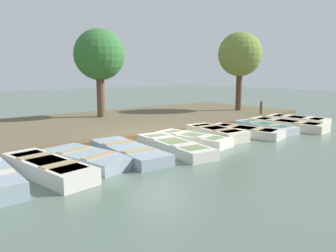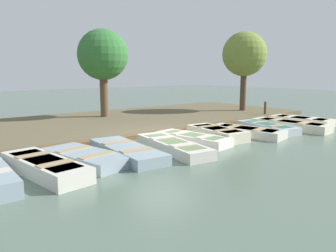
% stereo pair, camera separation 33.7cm
% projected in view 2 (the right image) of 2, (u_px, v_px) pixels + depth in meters
% --- Properties ---
extents(ground_plane, '(80.00, 80.00, 0.00)m').
position_uv_depth(ground_plane, '(161.00, 140.00, 12.97)').
color(ground_plane, '#566B5B').
extents(shore_bank, '(8.00, 24.00, 0.20)m').
position_uv_depth(shore_bank, '(103.00, 122.00, 16.84)').
color(shore_bank, brown).
rests_on(shore_bank, ground_plane).
extents(dock_walkway, '(1.48, 20.13, 0.19)m').
position_uv_depth(dock_walkway, '(143.00, 133.00, 14.00)').
color(dock_walkway, brown).
rests_on(dock_walkway, ground_plane).
extents(rowboat_2, '(3.37, 1.47, 0.43)m').
position_uv_depth(rowboat_2, '(44.00, 166.00, 8.59)').
color(rowboat_2, beige).
rests_on(rowboat_2, ground_plane).
extents(rowboat_3, '(3.15, 1.83, 0.34)m').
position_uv_depth(rowboat_3, '(86.00, 157.00, 9.70)').
color(rowboat_3, '#8C9EA8').
rests_on(rowboat_3, ground_plane).
extents(rowboat_4, '(3.54, 1.35, 0.35)m').
position_uv_depth(rowboat_4, '(127.00, 151.00, 10.44)').
color(rowboat_4, '#8C9EA8').
rests_on(rowboat_4, ground_plane).
extents(rowboat_5, '(3.67, 1.47, 0.36)m').
position_uv_depth(rowboat_5, '(173.00, 146.00, 11.15)').
color(rowboat_5, beige).
rests_on(rowboat_5, ground_plane).
extents(rowboat_6, '(3.10, 1.48, 0.35)m').
position_uv_depth(rowboat_6, '(193.00, 139.00, 12.35)').
color(rowboat_6, silver).
rests_on(rowboat_6, ground_plane).
extents(rowboat_7, '(2.80, 1.39, 0.44)m').
position_uv_depth(rowboat_7, '(217.00, 133.00, 13.28)').
color(rowboat_7, beige).
rests_on(rowboat_7, ground_plane).
extents(rowboat_8, '(3.26, 1.72, 0.36)m').
position_uv_depth(rowboat_8, '(247.00, 131.00, 13.81)').
color(rowboat_8, beige).
rests_on(rowboat_8, ground_plane).
extents(rowboat_9, '(3.14, 1.48, 0.35)m').
position_uv_depth(rowboat_9, '(267.00, 127.00, 14.88)').
color(rowboat_9, '#B2BCC1').
rests_on(rowboat_9, ground_plane).
extents(rowboat_10, '(3.66, 1.44, 0.39)m').
position_uv_depth(rowboat_10, '(290.00, 125.00, 15.39)').
color(rowboat_10, beige).
rests_on(rowboat_10, ground_plane).
extents(rowboat_11, '(3.05, 1.55, 0.41)m').
position_uv_depth(rowboat_11, '(301.00, 121.00, 16.60)').
color(rowboat_11, beige).
rests_on(rowboat_11, ground_plane).
extents(mooring_post_far, '(0.14, 0.14, 0.96)m').
position_uv_depth(mooring_post_far, '(265.00, 109.00, 19.29)').
color(mooring_post_far, brown).
rests_on(mooring_post_far, ground_plane).
extents(park_tree_left, '(2.75, 2.75, 4.96)m').
position_uv_depth(park_tree_left, '(103.00, 56.00, 17.73)').
color(park_tree_left, brown).
rests_on(park_tree_left, ground_plane).
extents(park_tree_center, '(2.79, 2.79, 5.17)m').
position_uv_depth(park_tree_center, '(244.00, 55.00, 20.64)').
color(park_tree_center, '#4C3828').
rests_on(park_tree_center, ground_plane).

